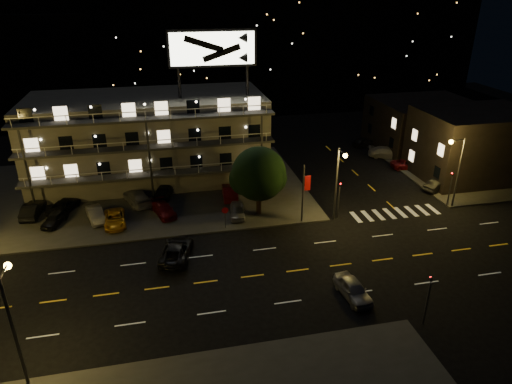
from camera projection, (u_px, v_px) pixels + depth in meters
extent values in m
plane|color=black|center=(275.00, 273.00, 39.22)|extent=(140.00, 140.00, 0.00)
cube|color=#353532|center=(120.00, 192.00, 54.27)|extent=(44.00, 24.00, 0.15)
cube|color=#353532|center=(450.00, 164.00, 62.73)|extent=(16.00, 24.00, 0.15)
cube|color=gray|center=(150.00, 140.00, 56.54)|extent=(28.00, 12.00, 10.00)
cube|color=gray|center=(146.00, 98.00, 54.35)|extent=(28.00, 12.00, 0.50)
cube|color=#353532|center=(152.00, 175.00, 51.18)|extent=(28.00, 1.80, 0.25)
cube|color=#353532|center=(149.00, 148.00, 49.85)|extent=(28.00, 1.80, 0.25)
cube|color=#353532|center=(146.00, 119.00, 48.51)|extent=(28.00, 1.80, 0.25)
cylinder|color=black|center=(179.00, 83.00, 52.51)|extent=(0.36, 0.36, 3.50)
cylinder|color=black|center=(247.00, 80.00, 54.05)|extent=(0.36, 0.36, 3.50)
cube|color=black|center=(212.00, 48.00, 51.72)|extent=(10.20, 0.50, 4.20)
cube|color=white|center=(213.00, 49.00, 51.45)|extent=(9.60, 0.06, 3.60)
cube|color=black|center=(475.00, 144.00, 57.44)|extent=(14.00, 10.00, 8.50)
cube|color=black|center=(423.00, 124.00, 68.41)|extent=(14.00, 12.00, 7.00)
cube|color=black|center=(194.00, 39.00, 96.41)|extent=(120.00, 20.00, 24.00)
cylinder|color=#2D2D30|center=(336.00, 185.00, 46.56)|extent=(0.20, 0.20, 8.00)
cylinder|color=#2D2D30|center=(342.00, 152.00, 44.27)|extent=(0.12, 1.80, 0.12)
sphere|color=yellow|center=(345.00, 156.00, 43.60)|extent=(0.44, 0.44, 0.44)
cylinder|color=#2D2D30|center=(458.00, 174.00, 49.26)|extent=(0.20, 0.20, 8.00)
cylinder|color=#2D2D30|center=(458.00, 140.00, 47.52)|extent=(1.80, 0.12, 0.12)
sphere|color=yellow|center=(451.00, 142.00, 47.41)|extent=(0.44, 0.44, 0.44)
cylinder|color=#2D2D30|center=(14.00, 334.00, 26.72)|extent=(0.20, 0.20, 8.00)
cylinder|color=#2D2D30|center=(3.00, 272.00, 25.85)|extent=(0.12, 1.80, 0.12)
sphere|color=yellow|center=(8.00, 266.00, 26.60)|extent=(0.44, 0.44, 0.44)
cylinder|color=#2D2D30|center=(338.00, 203.00, 47.76)|extent=(0.14, 0.14, 3.60)
imported|color=black|center=(340.00, 182.00, 46.80)|extent=(0.20, 0.16, 1.00)
sphere|color=#FF0C0C|center=(341.00, 184.00, 46.73)|extent=(0.14, 0.14, 0.14)
cylinder|color=#2D2D30|center=(427.00, 304.00, 32.65)|extent=(0.14, 0.14, 3.60)
imported|color=black|center=(432.00, 277.00, 31.69)|extent=(0.20, 0.16, 1.00)
sphere|color=#FF0C0C|center=(431.00, 278.00, 31.84)|extent=(0.14, 0.14, 0.14)
cylinder|color=#2D2D30|center=(449.00, 192.00, 50.26)|extent=(0.14, 0.14, 3.60)
imported|color=black|center=(453.00, 172.00, 49.30)|extent=(0.16, 0.20, 1.00)
sphere|color=#FF0C0C|center=(452.00, 173.00, 49.32)|extent=(0.14, 0.14, 0.14)
cylinder|color=#2D2D30|center=(303.00, 194.00, 46.31)|extent=(0.16, 0.16, 6.40)
cube|color=#B90D15|center=(308.00, 183.00, 45.90)|extent=(0.60, 0.04, 1.60)
cylinder|color=#2D2D30|center=(225.00, 219.00, 45.83)|extent=(0.08, 0.08, 2.20)
cylinder|color=#B90D15|center=(225.00, 210.00, 45.35)|extent=(0.91, 0.04, 0.91)
cylinder|color=black|center=(259.00, 202.00, 48.58)|extent=(0.55, 0.55, 2.63)
sphere|color=black|center=(259.00, 174.00, 47.20)|extent=(5.70, 5.70, 5.70)
sphere|color=black|center=(246.00, 179.00, 47.61)|extent=(3.51, 3.51, 3.51)
sphere|color=black|center=(271.00, 178.00, 47.23)|extent=(3.29, 3.29, 3.29)
imported|color=black|center=(54.00, 219.00, 46.64)|extent=(2.57, 3.91, 1.24)
imported|color=gray|center=(96.00, 214.00, 47.43)|extent=(2.51, 4.30, 1.34)
imported|color=orange|center=(115.00, 219.00, 46.59)|extent=(2.47, 4.66, 1.25)
imported|color=#600D11|center=(164.00, 209.00, 48.61)|extent=(2.92, 4.57, 1.23)
imported|color=gray|center=(237.00, 211.00, 48.29)|extent=(1.95, 3.90, 1.28)
imported|color=black|center=(33.00, 209.00, 48.33)|extent=(1.88, 4.62, 1.49)
imported|color=black|center=(64.00, 206.00, 49.46)|extent=(3.59, 4.83, 1.22)
imported|color=gray|center=(137.00, 197.00, 51.09)|extent=(3.75, 5.62, 1.51)
imported|color=black|center=(165.00, 191.00, 52.71)|extent=(2.99, 4.70, 1.49)
imported|color=#600D11|center=(230.00, 192.00, 52.39)|extent=(1.95, 4.69, 1.51)
imported|color=black|center=(438.00, 185.00, 54.66)|extent=(4.48, 3.07, 1.40)
imported|color=#600D11|center=(408.00, 164.00, 61.15)|extent=(4.72, 2.76, 1.23)
imported|color=gray|center=(387.00, 153.00, 64.97)|extent=(5.61, 3.97, 1.51)
imported|color=black|center=(364.00, 142.00, 69.59)|extent=(4.08, 2.63, 1.29)
imported|color=gray|center=(353.00, 289.00, 36.01)|extent=(2.11, 4.38, 1.44)
imported|color=black|center=(176.00, 250.00, 41.18)|extent=(3.70, 5.83, 1.50)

